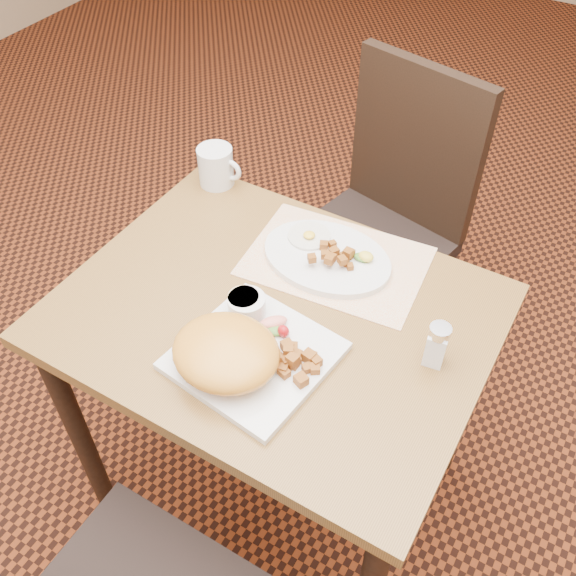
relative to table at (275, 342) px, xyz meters
The scene contains 15 objects.
ground 0.64m from the table, ahead, with size 8.00×8.00×0.00m, color black.
table is the anchor object (origin of this frame).
chair_far 0.68m from the table, 91.58° to the left, with size 0.50×0.51×0.97m.
placemat 0.23m from the table, 77.41° to the left, with size 0.40×0.28×0.00m, color white.
plate_square 0.18m from the table, 75.12° to the right, with size 0.28×0.28×0.02m, color silver.
plate_oval 0.23m from the table, 82.43° to the left, with size 0.30×0.23×0.02m, color silver, non-canonical shape.
hollandaise_mound 0.24m from the table, 89.01° to the right, with size 0.21×0.19×0.08m.
ramekin 0.16m from the table, 127.83° to the right, with size 0.08×0.08×0.04m.
garnish_sq 0.15m from the table, 55.33° to the right, with size 0.08×0.06×0.03m.
fried_egg 0.26m from the table, 100.08° to the left, with size 0.10×0.10×0.02m.
garnish_ov 0.28m from the table, 64.41° to the left, with size 0.05×0.04×0.02m.
salt_shaker 0.38m from the table, ahead, with size 0.05×0.05×0.10m.
coffee_mug 0.50m from the table, 139.32° to the left, with size 0.12×0.09×0.10m.
home_fries_sq 0.21m from the table, 45.58° to the right, with size 0.11×0.09×0.04m.
home_fries_ov 0.24m from the table, 75.03° to the left, with size 0.10×0.10×0.03m.
Camera 1 is at (0.49, -0.78, 1.76)m, focal length 40.00 mm.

